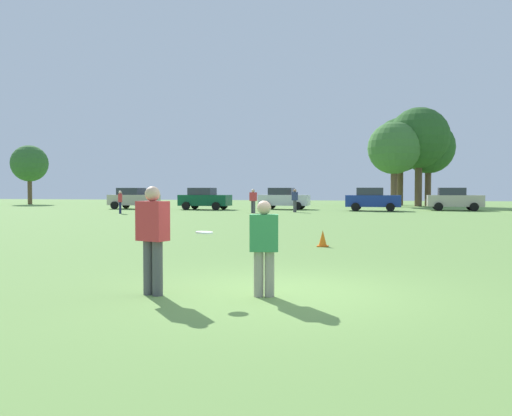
{
  "coord_description": "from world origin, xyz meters",
  "views": [
    {
      "loc": [
        1.32,
        -8.2,
        1.65
      ],
      "look_at": [
        -0.95,
        1.98,
        1.28
      ],
      "focal_mm": 36.33,
      "sensor_mm": 36.0,
      "label": 1
    }
  ],
  "objects_px": {
    "frisbee": "(204,233)",
    "parked_car_mid_left": "(204,199)",
    "parked_car_near_left": "(133,198)",
    "parked_car_center": "(284,198)",
    "parked_car_near_right": "(454,199)",
    "player_thrower": "(153,234)",
    "bystander_far_jogger": "(253,200)",
    "parked_car_mid_right": "(373,199)",
    "player_defender": "(264,243)",
    "bystander_field_marshal": "(120,201)",
    "bystander_sideline_watcher": "(295,199)",
    "traffic_cone": "(323,239)"
  },
  "relations": [
    {
      "from": "frisbee",
      "to": "parked_car_mid_left",
      "type": "bearing_deg",
      "value": 108.24
    },
    {
      "from": "parked_car_near_left",
      "to": "parked_car_center",
      "type": "relative_size",
      "value": 1.0
    },
    {
      "from": "parked_car_near_right",
      "to": "player_thrower",
      "type": "bearing_deg",
      "value": -105.19
    },
    {
      "from": "player_thrower",
      "to": "parked_car_near_right",
      "type": "bearing_deg",
      "value": 74.81
    },
    {
      "from": "frisbee",
      "to": "bystander_far_jogger",
      "type": "xyz_separation_m",
      "value": [
        -5.62,
        28.02,
        -0.03
      ]
    },
    {
      "from": "parked_car_mid_right",
      "to": "frisbee",
      "type": "bearing_deg",
      "value": -94.43
    },
    {
      "from": "parked_car_near_left",
      "to": "bystander_far_jogger",
      "type": "distance_m",
      "value": 13.33
    },
    {
      "from": "player_thrower",
      "to": "parked_car_mid_left",
      "type": "height_order",
      "value": "parked_car_mid_left"
    },
    {
      "from": "player_defender",
      "to": "bystander_field_marshal",
      "type": "relative_size",
      "value": 0.94
    },
    {
      "from": "frisbee",
      "to": "bystander_field_marshal",
      "type": "relative_size",
      "value": 0.17
    },
    {
      "from": "frisbee",
      "to": "player_defender",
      "type": "bearing_deg",
      "value": 12.75
    },
    {
      "from": "bystander_field_marshal",
      "to": "parked_car_near_right",
      "type": "bearing_deg",
      "value": 24.6
    },
    {
      "from": "parked_car_mid_left",
      "to": "bystander_field_marshal",
      "type": "relative_size",
      "value": 2.69
    },
    {
      "from": "bystander_sideline_watcher",
      "to": "parked_car_near_left",
      "type": "bearing_deg",
      "value": 166.33
    },
    {
      "from": "player_defender",
      "to": "bystander_field_marshal",
      "type": "height_order",
      "value": "bystander_field_marshal"
    },
    {
      "from": "parked_car_center",
      "to": "parked_car_near_right",
      "type": "distance_m",
      "value": 13.72
    },
    {
      "from": "parked_car_mid_left",
      "to": "bystander_field_marshal",
      "type": "distance_m",
      "value": 8.95
    },
    {
      "from": "player_thrower",
      "to": "parked_car_near_left",
      "type": "relative_size",
      "value": 0.4
    },
    {
      "from": "bystander_field_marshal",
      "to": "parked_car_mid_right",
      "type": "bearing_deg",
      "value": 26.7
    },
    {
      "from": "parked_car_near_left",
      "to": "parked_car_mid_left",
      "type": "height_order",
      "value": "same"
    },
    {
      "from": "traffic_cone",
      "to": "parked_car_near_right",
      "type": "distance_m",
      "value": 29.64
    },
    {
      "from": "parked_car_center",
      "to": "player_defender",
      "type": "bearing_deg",
      "value": -81.0
    },
    {
      "from": "frisbee",
      "to": "traffic_cone",
      "type": "height_order",
      "value": "frisbee"
    },
    {
      "from": "parked_car_mid_right",
      "to": "bystander_field_marshal",
      "type": "xyz_separation_m",
      "value": [
        -17.09,
        -8.6,
        -0.03
      ]
    },
    {
      "from": "frisbee",
      "to": "parked_car_near_right",
      "type": "bearing_deg",
      "value": 76.02
    },
    {
      "from": "player_thrower",
      "to": "traffic_cone",
      "type": "xyz_separation_m",
      "value": [
        1.97,
        7.54,
        -0.73
      ]
    },
    {
      "from": "player_thrower",
      "to": "parked_car_near_right",
      "type": "relative_size",
      "value": 0.4
    },
    {
      "from": "parked_car_center",
      "to": "traffic_cone",
      "type": "bearing_deg",
      "value": -78.26
    },
    {
      "from": "bystander_sideline_watcher",
      "to": "parked_car_mid_right",
      "type": "bearing_deg",
      "value": 32.94
    },
    {
      "from": "parked_car_near_left",
      "to": "parked_car_mid_left",
      "type": "distance_m",
      "value": 6.54
    },
    {
      "from": "parked_car_near_left",
      "to": "bystander_field_marshal",
      "type": "distance_m",
      "value": 9.08
    },
    {
      "from": "parked_car_near_left",
      "to": "parked_car_near_right",
      "type": "bearing_deg",
      "value": 4.77
    },
    {
      "from": "player_thrower",
      "to": "traffic_cone",
      "type": "relative_size",
      "value": 3.55
    },
    {
      "from": "parked_car_mid_right",
      "to": "bystander_far_jogger",
      "type": "relative_size",
      "value": 2.5
    },
    {
      "from": "player_defender",
      "to": "parked_car_mid_right",
      "type": "xyz_separation_m",
      "value": [
        1.73,
        33.72,
        0.09
      ]
    },
    {
      "from": "player_thrower",
      "to": "frisbee",
      "type": "height_order",
      "value": "player_thrower"
    },
    {
      "from": "player_defender",
      "to": "traffic_cone",
      "type": "relative_size",
      "value": 3.1
    },
    {
      "from": "traffic_cone",
      "to": "parked_car_near_left",
      "type": "relative_size",
      "value": 0.11
    },
    {
      "from": "parked_car_mid_left",
      "to": "parked_car_center",
      "type": "xyz_separation_m",
      "value": [
        6.34,
        2.15,
        0.0
      ]
    },
    {
      "from": "frisbee",
      "to": "parked_car_center",
      "type": "distance_m",
      "value": 36.07
    },
    {
      "from": "parked_car_near_right",
      "to": "bystander_far_jogger",
      "type": "xyz_separation_m",
      "value": [
        -14.6,
        -8.04,
        0.04
      ]
    },
    {
      "from": "player_thrower",
      "to": "traffic_cone",
      "type": "distance_m",
      "value": 7.83
    },
    {
      "from": "bystander_far_jogger",
      "to": "parked_car_center",
      "type": "bearing_deg",
      "value": 83.45
    },
    {
      "from": "parked_car_near_left",
      "to": "bystander_sideline_watcher",
      "type": "bearing_deg",
      "value": -13.67
    },
    {
      "from": "player_thrower",
      "to": "bystander_far_jogger",
      "type": "bearing_deg",
      "value": 99.69
    },
    {
      "from": "parked_car_center",
      "to": "frisbee",
      "type": "bearing_deg",
      "value": -82.46
    },
    {
      "from": "bystander_field_marshal",
      "to": "traffic_cone",
      "type": "bearing_deg",
      "value": -48.83
    },
    {
      "from": "parked_car_mid_left",
      "to": "bystander_sideline_watcher",
      "type": "relative_size",
      "value": 2.48
    },
    {
      "from": "player_defender",
      "to": "parked_car_near_left",
      "type": "relative_size",
      "value": 0.35
    },
    {
      "from": "player_thrower",
      "to": "parked_car_mid_left",
      "type": "relative_size",
      "value": 0.4
    }
  ]
}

